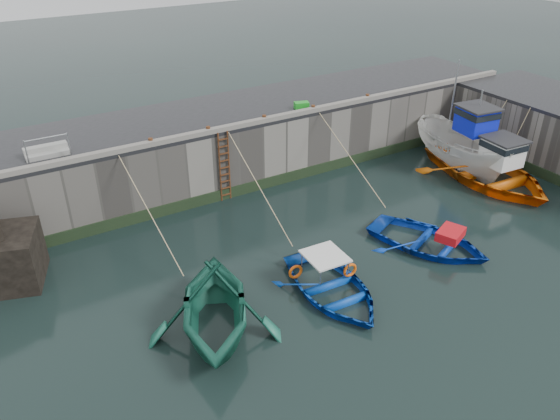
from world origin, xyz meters
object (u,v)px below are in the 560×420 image
bollard_b (208,130)px  bollard_c (264,118)px  boat_near_blue (332,293)px  bollard_a (151,141)px  boat_near_navy (427,246)px  boat_far_orange (488,172)px  bollard_e (367,97)px  bollard_d (313,108)px  boat_far_white (463,149)px  fish_crate (301,105)px  boat_near_white (216,330)px  ladder (225,167)px

bollard_b → bollard_c: bearing=0.0°
boat_near_blue → bollard_a: bearing=113.5°
boat_near_blue → bollard_b: 8.90m
boat_near_navy → boat_far_orange: bearing=-0.2°
bollard_e → boat_far_orange: bearing=-55.3°
boat_near_navy → bollard_b: (-5.47, 7.78, 3.30)m
bollard_e → bollard_a: bearing=180.0°
bollard_c → bollard_d: size_ratio=1.00×
boat_far_white → fish_crate: bearing=158.4°
boat_near_white → boat_far_white: boat_far_white is taller
bollard_c → ladder: bearing=-171.3°
bollard_c → boat_far_white: bearing=-19.8°
bollard_a → bollard_e: same height
boat_near_blue → boat_far_orange: size_ratio=0.64×
bollard_d → fish_crate: bearing=113.7°
boat_near_navy → boat_far_white: size_ratio=0.72×
bollard_e → fish_crate: bearing=170.3°
boat_near_navy → bollard_a: bearing=112.7°
boat_near_navy → bollard_d: bearing=68.3°
bollard_b → boat_near_navy: bearing=-54.9°
boat_near_blue → boat_near_navy: boat_near_navy is taller
ladder → bollard_a: bearing=173.6°
boat_near_blue → fish_crate: 10.43m
boat_near_blue → boat_far_orange: (11.40, 3.20, 0.46)m
fish_crate → bollard_c: size_ratio=2.38×
boat_near_white → fish_crate: 12.53m
ladder → boat_near_navy: 9.10m
ladder → boat_near_white: ladder is taller
boat_near_blue → boat_far_white: boat_far_white is taller
boat_near_white → fish_crate: size_ratio=7.57×
fish_crate → bollard_b: 5.08m
boat_far_white → bollard_c: boat_far_white is taller
bollard_c → boat_near_navy: bearing=-70.4°
bollard_e → boat_far_white: bearing=-43.8°
boat_near_blue → bollard_c: bollard_c is taller
ladder → bollard_b: size_ratio=11.43×
boat_near_blue → fish_crate: size_ratio=6.91×
ladder → boat_near_blue: ladder is taller
boat_near_navy → fish_crate: size_ratio=7.07×
boat_near_navy → fish_crate: (-0.43, 8.37, 3.31)m
bollard_b → bollard_e: bearing=0.0°
bollard_d → boat_near_blue: bearing=-119.7°
boat_near_blue → boat_far_orange: 11.85m
boat_far_orange → boat_near_white: bearing=-165.4°
boat_near_white → bollard_c: size_ratio=18.01×
ladder → bollard_c: bearing=8.7°
boat_near_blue → bollard_d: bollard_d is taller
boat_far_orange → bollard_d: bearing=147.3°
bollard_a → bollard_e: (11.00, 0.00, 0.00)m
bollard_c → bollard_e: size_ratio=1.00×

